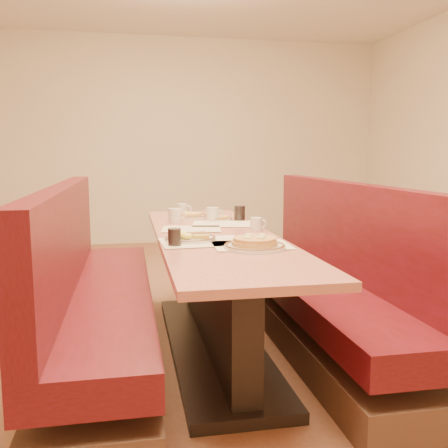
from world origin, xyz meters
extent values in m
plane|color=#9E6647|center=(0.00, 0.00, 0.00)|extent=(8.00, 8.00, 0.00)
cube|color=beige|center=(0.00, 4.00, 1.40)|extent=(6.00, 0.04, 2.80)
cube|color=black|center=(0.00, 0.00, 0.03)|extent=(0.55, 1.88, 0.06)
cube|color=black|center=(0.00, 0.00, 0.35)|extent=(0.15, 1.75, 0.71)
cube|color=#C5725B|center=(0.00, 0.00, 0.73)|extent=(0.70, 2.50, 0.04)
cube|color=#4C3326|center=(-0.68, 0.00, 0.10)|extent=(0.55, 2.50, 0.20)
cube|color=#590F1C|center=(-0.68, 0.00, 0.37)|extent=(0.55, 2.50, 0.16)
cube|color=#590F1C|center=(-0.89, 0.00, 0.75)|extent=(0.12, 2.50, 0.60)
cube|color=#4C3326|center=(0.68, 0.00, 0.10)|extent=(0.55, 2.50, 0.20)
cube|color=#590F1C|center=(0.68, 0.00, 0.37)|extent=(0.55, 2.50, 0.16)
cube|color=#590F1C|center=(0.89, 0.00, 0.75)|extent=(0.12, 2.50, 0.60)
cube|color=beige|center=(-0.12, -0.28, 0.75)|extent=(0.47, 0.36, 0.00)
cube|color=beige|center=(0.12, -0.44, 0.75)|extent=(0.41, 0.32, 0.00)
cube|color=beige|center=(-0.12, 0.20, 0.75)|extent=(0.41, 0.33, 0.00)
cube|color=beige|center=(0.12, 0.39, 0.75)|extent=(0.46, 0.38, 0.00)
cylinder|color=silver|center=(0.11, -0.53, 0.76)|extent=(0.31, 0.31, 0.02)
torus|color=brown|center=(0.11, -0.53, 0.77)|extent=(0.31, 0.31, 0.01)
cylinder|color=gold|center=(0.11, -0.53, 0.78)|extent=(0.24, 0.24, 0.02)
cylinder|color=gold|center=(0.11, -0.53, 0.80)|extent=(0.22, 0.22, 0.02)
cylinder|color=#EEE89B|center=(0.16, -0.51, 0.82)|extent=(0.04, 0.04, 0.01)
cylinder|color=#EEE89B|center=(0.09, -0.48, 0.82)|extent=(0.04, 0.04, 0.01)
cylinder|color=#EEE89B|center=(0.07, -0.55, 0.82)|extent=(0.04, 0.04, 0.01)
cylinder|color=#EEE89B|center=(0.14, -0.57, 0.82)|extent=(0.04, 0.04, 0.01)
cylinder|color=silver|center=(-0.18, -0.22, 0.76)|extent=(0.29, 0.29, 0.02)
torus|color=brown|center=(-0.18, -0.22, 0.77)|extent=(0.29, 0.29, 0.01)
ellipsoid|color=yellow|center=(-0.23, -0.23, 0.79)|extent=(0.07, 0.07, 0.04)
ellipsoid|color=yellow|center=(-0.20, -0.27, 0.79)|extent=(0.06, 0.06, 0.03)
ellipsoid|color=yellow|center=(-0.24, -0.19, 0.78)|extent=(0.06, 0.06, 0.03)
cylinder|color=brown|center=(-0.14, -0.20, 0.78)|extent=(0.11, 0.03, 0.02)
cylinder|color=brown|center=(-0.14, -0.17, 0.78)|extent=(0.11, 0.03, 0.02)
cube|color=gold|center=(-0.12, -0.26, 0.78)|extent=(0.09, 0.07, 0.02)
cylinder|color=silver|center=(0.14, 0.61, 0.76)|extent=(0.20, 0.20, 0.01)
torus|color=brown|center=(0.14, 0.61, 0.76)|extent=(0.19, 0.19, 0.01)
cylinder|color=#E5B451|center=(0.14, 0.61, 0.77)|extent=(0.14, 0.14, 0.01)
ellipsoid|color=yellow|center=(0.11, 0.62, 0.78)|extent=(0.04, 0.04, 0.02)
cylinder|color=silver|center=(-0.06, 0.77, 0.76)|extent=(0.25, 0.25, 0.02)
torus|color=brown|center=(-0.06, 0.77, 0.77)|extent=(0.24, 0.24, 0.01)
cylinder|color=#E5B451|center=(-0.06, 0.77, 0.78)|extent=(0.17, 0.17, 0.02)
ellipsoid|color=yellow|center=(-0.09, 0.79, 0.79)|extent=(0.05, 0.05, 0.03)
cylinder|color=silver|center=(0.28, 0.08, 0.79)|extent=(0.08, 0.08, 0.08)
torus|color=silver|center=(0.32, 0.08, 0.79)|extent=(0.06, 0.02, 0.06)
cylinder|color=black|center=(0.28, 0.08, 0.83)|extent=(0.07, 0.07, 0.01)
cylinder|color=silver|center=(-0.19, 0.55, 0.80)|extent=(0.09, 0.09, 0.10)
torus|color=silver|center=(-0.15, 0.56, 0.80)|extent=(0.07, 0.04, 0.07)
cylinder|color=black|center=(-0.19, 0.55, 0.84)|extent=(0.08, 0.08, 0.01)
cylinder|color=silver|center=(0.08, 0.57, 0.80)|extent=(0.09, 0.09, 0.10)
torus|color=silver|center=(0.13, 0.58, 0.80)|extent=(0.07, 0.02, 0.07)
cylinder|color=black|center=(0.08, 0.57, 0.84)|extent=(0.08, 0.08, 0.01)
cylinder|color=silver|center=(-0.10, 0.96, 0.80)|extent=(0.08, 0.08, 0.09)
torus|color=silver|center=(-0.05, 0.96, 0.80)|extent=(0.06, 0.02, 0.06)
cylinder|color=black|center=(-0.10, 0.96, 0.83)|extent=(0.07, 0.07, 0.01)
cylinder|color=black|center=(-0.28, -0.37, 0.80)|extent=(0.07, 0.07, 0.09)
cylinder|color=silver|center=(-0.28, -0.37, 0.80)|extent=(0.07, 0.07, 0.09)
cylinder|color=black|center=(0.28, 0.56, 0.80)|extent=(0.08, 0.08, 0.11)
cylinder|color=silver|center=(0.28, 0.56, 0.80)|extent=(0.08, 0.08, 0.11)
camera|label=1|loc=(-0.51, -2.96, 1.23)|focal=40.00mm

